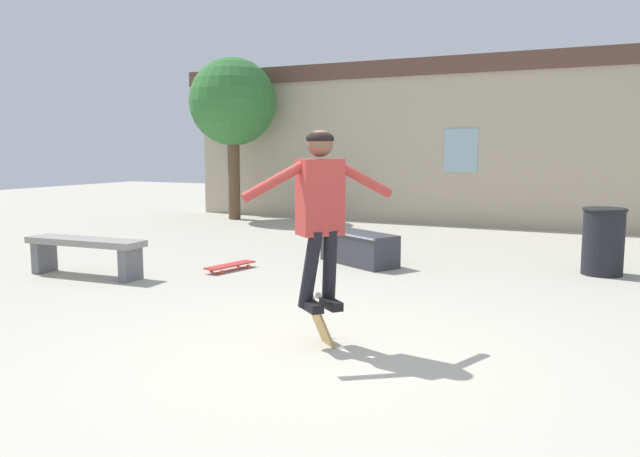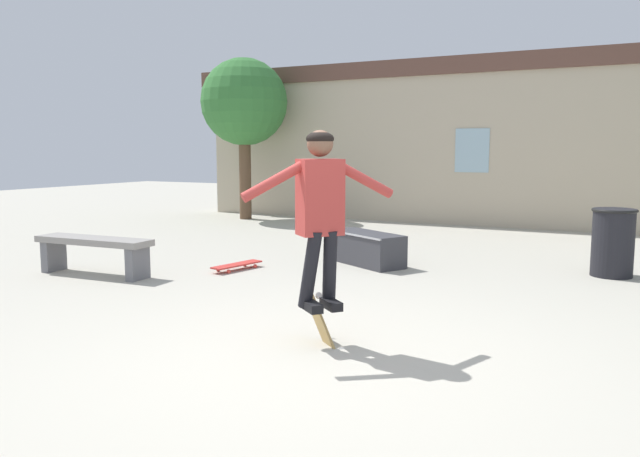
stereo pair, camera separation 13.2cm
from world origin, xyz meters
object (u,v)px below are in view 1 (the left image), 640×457
Objects in this scene: tree_left at (233,103)px; skateboard_flipping at (322,328)px; skateboard_resting at (230,265)px; skater at (320,204)px; park_bench at (85,249)px; skate_ledge at (359,248)px; trash_bin at (603,240)px.

tree_left reaches higher than skateboard_flipping.
skateboard_flipping is 0.93× the size of skateboard_resting.
tree_left reaches higher than skater.
skateboard_flipping is (-0.03, 0.10, -1.04)m from skater.
skater is at bearing -52.56° from tree_left.
skater reaches higher than park_bench.
skater is (1.09, -3.55, 0.94)m from skate_ledge.
trash_bin is 4.59m from skateboard_flipping.
skater is (5.80, -7.58, -1.46)m from tree_left.
tree_left reaches higher than park_bench.
tree_left reaches higher than skate_ledge.
skate_ledge is 1.81m from skateboard_resting.
tree_left is 6.65m from skate_ledge.
skate_ledge is at bearing 142.59° from skateboard_resting.
park_bench is 4.16m from skater.
trash_bin is 4.83m from skateboard_resting.
trash_bin is at bearing 23.34° from park_bench.
skater is 3.59m from skateboard_resting.
skater is 1.04m from skateboard_flipping.
skater is at bearing -43.66° from skate_ledge.
tree_left is 2.83× the size of skate_ledge.
tree_left is at bearing 167.78° from skater.
skateboard_flipping is at bearing -43.62° from skate_ledge.
skateboard_flipping is (3.85, -1.17, -0.23)m from park_bench.
skateboard_resting is at bearing -157.74° from trash_bin.
skate_ledge reaches higher than skateboard_resting.
park_bench is 3.60m from skate_ledge.
trash_bin is at bearing 104.94° from skater.
skateboard_resting is (-2.43, 2.28, -0.06)m from skateboard_flipping.
skateboard_flipping is at bearing 146.02° from skater.
skate_ledge is 1.72× the size of skateboard_flipping.
skateboard_resting is at bearing -110.10° from skate_ledge.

